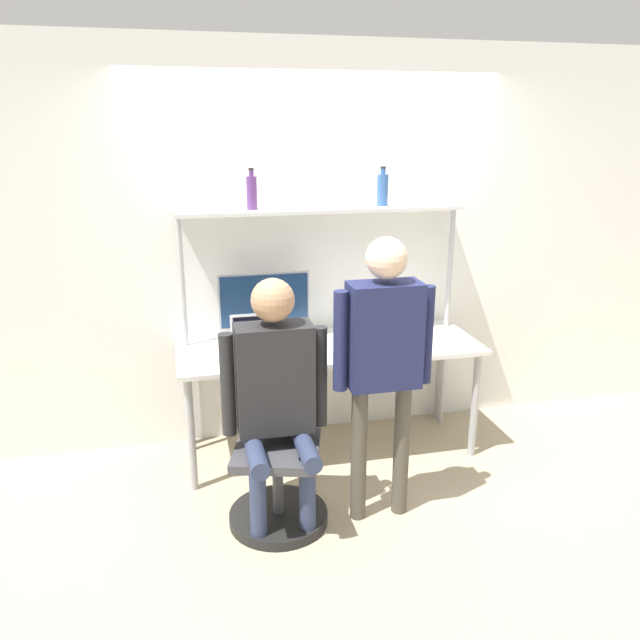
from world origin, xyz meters
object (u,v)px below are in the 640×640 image
(cell_phone, at_px, (289,354))
(office_chair, at_px, (279,473))
(bottle_blue, at_px, (383,189))
(bottle_purple, at_px, (252,192))
(monitor, at_px, (264,303))
(person_seated, at_px, (276,386))
(laptop, at_px, (255,345))
(person_standing, at_px, (384,347))

(cell_phone, distance_m, office_chair, 0.78)
(cell_phone, xyz_separation_m, office_chair, (-0.17, -0.58, -0.49))
(office_chair, height_order, bottle_blue, bottle_blue)
(bottle_blue, bearing_deg, bottle_purple, 180.00)
(cell_phone, bearing_deg, monitor, 108.06)
(cell_phone, distance_m, person_seated, 0.65)
(laptop, height_order, person_seated, person_seated)
(office_chair, relative_size, bottle_blue, 3.65)
(bottle_purple, bearing_deg, person_seated, -91.21)
(monitor, relative_size, office_chair, 0.65)
(office_chair, height_order, person_standing, person_standing)
(monitor, height_order, person_standing, person_standing)
(laptop, distance_m, cell_phone, 0.22)
(person_seated, relative_size, bottle_purple, 5.51)
(monitor, xyz_separation_m, bottle_purple, (-0.06, 0.01, 0.73))
(office_chair, xyz_separation_m, bottle_blue, (0.87, 0.91, 1.47))
(cell_phone, xyz_separation_m, bottle_blue, (0.70, 0.33, 0.98))
(monitor, bearing_deg, bottle_purple, 173.59)
(monitor, bearing_deg, person_seated, -94.84)
(laptop, distance_m, bottle_purple, 0.97)
(cell_phone, height_order, office_chair, office_chair)
(cell_phone, bearing_deg, person_seated, -106.53)
(office_chair, xyz_separation_m, person_seated, (-0.01, -0.04, 0.55))
(person_standing, relative_size, bottle_purple, 6.31)
(person_seated, bearing_deg, cell_phone, 73.47)
(laptop, xyz_separation_m, office_chair, (0.04, -0.60, -0.56))
(office_chair, bearing_deg, bottle_purple, 89.46)
(laptop, relative_size, person_standing, 0.18)
(person_seated, xyz_separation_m, bottle_purple, (0.02, 0.95, 0.92))
(person_standing, bearing_deg, person_seated, 174.60)
(bottle_purple, bearing_deg, laptop, -99.09)
(office_chair, bearing_deg, person_seated, -104.84)
(office_chair, distance_m, bottle_blue, 1.94)
(laptop, bearing_deg, person_seated, -87.42)
(person_seated, bearing_deg, office_chair, 75.16)
(office_chair, bearing_deg, cell_phone, 73.34)
(cell_phone, height_order, bottle_blue, bottle_blue)
(laptop, xyz_separation_m, bottle_purple, (0.05, 0.31, 0.91))
(cell_phone, relative_size, bottle_purple, 0.58)
(cell_phone, bearing_deg, laptop, 174.16)
(person_seated, height_order, bottle_purple, bottle_purple)
(person_standing, bearing_deg, bottle_purple, 119.03)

